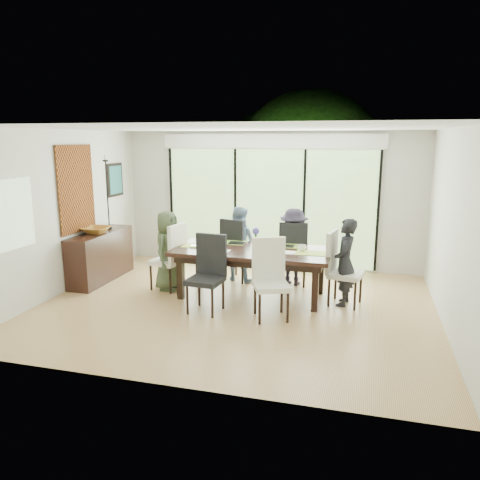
% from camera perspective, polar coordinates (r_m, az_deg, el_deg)
% --- Properties ---
extents(floor, '(6.00, 5.00, 0.01)m').
position_cam_1_polar(floor, '(7.36, -0.52, -8.08)').
color(floor, olive).
rests_on(floor, ground).
extents(ceiling, '(6.00, 5.00, 0.01)m').
position_cam_1_polar(ceiling, '(6.90, -0.56, 13.54)').
color(ceiling, white).
rests_on(ceiling, wall_back).
extents(wall_back, '(6.00, 0.02, 2.70)m').
position_cam_1_polar(wall_back, '(9.41, 3.63, 4.91)').
color(wall_back, beige).
rests_on(wall_back, floor).
extents(wall_front, '(6.00, 0.02, 2.70)m').
position_cam_1_polar(wall_front, '(4.69, -8.90, -2.75)').
color(wall_front, beige).
rests_on(wall_front, floor).
extents(wall_left, '(0.02, 5.00, 2.70)m').
position_cam_1_polar(wall_left, '(8.33, -20.93, 3.16)').
color(wall_left, white).
rests_on(wall_left, floor).
extents(wall_right, '(0.02, 5.00, 2.70)m').
position_cam_1_polar(wall_right, '(6.84, 24.53, 1.03)').
color(wall_right, beige).
rests_on(wall_right, floor).
extents(glass_doors, '(4.20, 0.02, 2.30)m').
position_cam_1_polar(glass_doors, '(9.40, 3.56, 3.98)').
color(glass_doors, '#598C3F').
rests_on(glass_doors, wall_back).
extents(blinds_header, '(4.40, 0.06, 0.28)m').
position_cam_1_polar(blinds_header, '(9.29, 3.66, 11.93)').
color(blinds_header, white).
rests_on(blinds_header, wall_back).
extents(mullion_a, '(0.05, 0.04, 2.30)m').
position_cam_1_polar(mullion_a, '(10.02, -8.32, 4.39)').
color(mullion_a, black).
rests_on(mullion_a, wall_back).
extents(mullion_b, '(0.05, 0.04, 2.30)m').
position_cam_1_polar(mullion_b, '(9.55, -0.57, 4.13)').
color(mullion_b, black).
rests_on(mullion_b, wall_back).
extents(mullion_c, '(0.05, 0.04, 2.30)m').
position_cam_1_polar(mullion_c, '(9.27, 7.80, 3.77)').
color(mullion_c, black).
rests_on(mullion_c, wall_back).
extents(mullion_d, '(0.05, 0.04, 2.30)m').
position_cam_1_polar(mullion_d, '(9.20, 16.49, 3.32)').
color(mullion_d, black).
rests_on(mullion_d, wall_back).
extents(side_window, '(0.02, 0.90, 1.00)m').
position_cam_1_polar(side_window, '(7.36, -26.22, 2.78)').
color(side_window, '#8CAD7F').
rests_on(side_window, wall_left).
extents(deck, '(6.00, 1.80, 0.10)m').
position_cam_1_polar(deck, '(10.54, 4.50, -2.06)').
color(deck, brown).
rests_on(deck, ground).
extents(rail_top, '(6.00, 0.08, 0.06)m').
position_cam_1_polar(rail_top, '(11.18, 5.33, 1.90)').
color(rail_top, brown).
rests_on(rail_top, deck).
extents(foliage_left, '(3.20, 3.20, 3.20)m').
position_cam_1_polar(foliage_left, '(12.44, -2.03, 7.14)').
color(foliage_left, '#14380F').
rests_on(foliage_left, ground).
extents(foliage_mid, '(4.00, 4.00, 4.00)m').
position_cam_1_polar(foliage_mid, '(12.55, 8.55, 8.71)').
color(foliage_mid, '#14380F').
rests_on(foliage_mid, ground).
extents(foliage_right, '(2.80, 2.80, 2.80)m').
position_cam_1_polar(foliage_right, '(11.71, 16.80, 5.42)').
color(foliage_right, '#14380F').
rests_on(foliage_right, ground).
extents(foliage_far, '(3.60, 3.60, 3.60)m').
position_cam_1_polar(foliage_far, '(13.40, 4.59, 8.25)').
color(foliage_far, '#14380F').
rests_on(foliage_far, ground).
extents(table_top, '(2.54, 1.16, 0.06)m').
position_cam_1_polar(table_top, '(7.58, 1.47, -1.39)').
color(table_top, black).
rests_on(table_top, floor).
extents(table_apron, '(2.33, 0.95, 0.11)m').
position_cam_1_polar(table_apron, '(7.60, 1.46, -2.09)').
color(table_apron, black).
rests_on(table_apron, floor).
extents(table_leg_fl, '(0.10, 0.10, 0.73)m').
position_cam_1_polar(table_leg_fl, '(7.62, -7.27, -4.52)').
color(table_leg_fl, black).
rests_on(table_leg_fl, floor).
extents(table_leg_fr, '(0.10, 0.10, 0.73)m').
position_cam_1_polar(table_leg_fr, '(7.11, 9.14, -5.82)').
color(table_leg_fr, black).
rests_on(table_leg_fr, floor).
extents(table_leg_bl, '(0.10, 0.10, 0.73)m').
position_cam_1_polar(table_leg_bl, '(8.39, -5.04, -2.89)').
color(table_leg_bl, black).
rests_on(table_leg_bl, floor).
extents(table_leg_br, '(0.10, 0.10, 0.73)m').
position_cam_1_polar(table_leg_br, '(7.92, 9.82, -3.94)').
color(table_leg_br, black).
rests_on(table_leg_br, floor).
extents(chair_left_end, '(0.58, 0.58, 1.16)m').
position_cam_1_polar(chair_left_end, '(8.10, -8.90, -1.95)').
color(chair_left_end, white).
rests_on(chair_left_end, floor).
extents(chair_right_end, '(0.57, 0.57, 1.16)m').
position_cam_1_polar(chair_right_end, '(7.43, 12.79, -3.43)').
color(chair_right_end, silver).
rests_on(chair_right_end, floor).
extents(chair_far_left, '(0.61, 0.61, 1.16)m').
position_cam_1_polar(chair_far_left, '(8.53, -0.11, -1.08)').
color(chair_far_left, black).
rests_on(chair_far_left, floor).
extents(chair_far_right, '(0.54, 0.54, 1.16)m').
position_cam_1_polar(chair_far_right, '(8.33, 6.53, -1.49)').
color(chair_far_right, black).
rests_on(chair_far_right, floor).
extents(chair_near_left, '(0.53, 0.53, 1.16)m').
position_cam_1_polar(chair_near_left, '(6.96, -4.27, -4.21)').
color(chair_near_left, black).
rests_on(chair_near_left, floor).
extents(chair_near_right, '(0.64, 0.64, 1.16)m').
position_cam_1_polar(chair_near_right, '(6.71, 3.84, -4.85)').
color(chair_near_right, white).
rests_on(chair_near_right, floor).
extents(person_left_end, '(0.44, 0.66, 1.37)m').
position_cam_1_polar(person_left_end, '(8.07, -8.80, -1.27)').
color(person_left_end, '#415035').
rests_on(person_left_end, floor).
extents(person_right_end, '(0.45, 0.67, 1.37)m').
position_cam_1_polar(person_right_end, '(7.40, 12.67, -2.67)').
color(person_right_end, black).
rests_on(person_right_end, floor).
extents(person_far_left, '(0.72, 0.55, 1.37)m').
position_cam_1_polar(person_far_left, '(8.49, -0.15, -0.45)').
color(person_far_left, '#7793AC').
rests_on(person_far_left, floor).
extents(person_far_right, '(0.67, 0.46, 1.37)m').
position_cam_1_polar(person_far_right, '(8.29, 6.53, -0.84)').
color(person_far_right, '#231E2D').
rests_on(person_far_right, floor).
extents(placemat_left, '(0.47, 0.34, 0.01)m').
position_cam_1_polar(placemat_left, '(7.85, -5.28, -0.71)').
color(placemat_left, '#A1B741').
rests_on(placemat_left, table_top).
extents(placemat_right, '(0.47, 0.34, 0.01)m').
position_cam_1_polar(placemat_right, '(7.41, 8.62, -1.57)').
color(placemat_right, '#A9C144').
rests_on(placemat_right, table_top).
extents(placemat_far_l, '(0.47, 0.34, 0.01)m').
position_cam_1_polar(placemat_far_l, '(8.06, -0.96, -0.30)').
color(placemat_far_l, '#85BD43').
rests_on(placemat_far_l, table_top).
extents(placemat_far_r, '(0.47, 0.34, 0.01)m').
position_cam_1_polar(placemat_far_r, '(7.85, 6.07, -0.72)').
color(placemat_far_r, '#87B340').
rests_on(placemat_far_r, table_top).
extents(placemat_paper, '(0.47, 0.34, 0.01)m').
position_cam_1_polar(placemat_paper, '(7.44, -3.20, -1.39)').
color(placemat_paper, white).
rests_on(placemat_paper, table_top).
extents(tablet_far_l, '(0.28, 0.19, 0.01)m').
position_cam_1_polar(tablet_far_l, '(7.99, -0.37, -0.35)').
color(tablet_far_l, black).
rests_on(tablet_far_l, table_top).
extents(tablet_far_r, '(0.25, 0.18, 0.01)m').
position_cam_1_polar(tablet_far_r, '(7.81, 5.65, -0.72)').
color(tablet_far_r, black).
rests_on(tablet_far_r, table_top).
extents(papers, '(0.32, 0.23, 0.00)m').
position_cam_1_polar(papers, '(7.40, 6.65, -1.55)').
color(papers, white).
rests_on(papers, table_top).
extents(platter_base, '(0.28, 0.28, 0.03)m').
position_cam_1_polar(platter_base, '(7.44, -3.20, -1.27)').
color(platter_base, white).
rests_on(platter_base, table_top).
extents(platter_snacks, '(0.21, 0.21, 0.01)m').
position_cam_1_polar(platter_snacks, '(7.43, -3.21, -1.13)').
color(platter_snacks, orange).
rests_on(platter_snacks, table_top).
extents(vase, '(0.08, 0.08, 0.13)m').
position_cam_1_polar(vase, '(7.60, 1.93, -0.63)').
color(vase, silver).
rests_on(vase, table_top).
extents(hyacinth_stems, '(0.04, 0.04, 0.17)m').
position_cam_1_polar(hyacinth_stems, '(7.57, 1.93, 0.31)').
color(hyacinth_stems, '#337226').
rests_on(hyacinth_stems, table_top).
extents(hyacinth_blooms, '(0.12, 0.12, 0.12)m').
position_cam_1_polar(hyacinth_blooms, '(7.55, 1.94, 1.09)').
color(hyacinth_blooms, '#564BBC').
rests_on(hyacinth_blooms, table_top).
extents(laptop, '(0.38, 0.28, 0.03)m').
position_cam_1_polar(laptop, '(7.72, -4.85, -0.84)').
color(laptop, silver).
rests_on(laptop, table_top).
extents(cup_a, '(0.19, 0.19, 0.10)m').
position_cam_1_polar(cup_a, '(7.89, -3.21, -0.24)').
color(cup_a, white).
rests_on(cup_a, table_top).
extents(cup_b, '(0.15, 0.15, 0.10)m').
position_cam_1_polar(cup_b, '(7.43, 2.41, -1.04)').
color(cup_b, white).
rests_on(cup_b, table_top).
extents(cup_c, '(0.14, 0.14, 0.10)m').
position_cam_1_polar(cup_c, '(7.52, 7.59, -0.97)').
color(cup_c, white).
rests_on(cup_c, table_top).
extents(book, '(0.20, 0.25, 0.02)m').
position_cam_1_polar(book, '(7.57, 3.40, -1.12)').
color(book, white).
rests_on(book, table_top).
extents(sideboard, '(0.45, 1.59, 0.89)m').
position_cam_1_polar(sideboard, '(8.92, -16.61, -1.90)').
color(sideboard, black).
rests_on(sideboard, floor).
extents(bowl, '(0.47, 0.47, 0.12)m').
position_cam_1_polar(bowl, '(8.73, -17.15, 1.16)').
color(bowl, '#8F5C1F').
rests_on(bowl, sideboard).
extents(candlestick_base, '(0.10, 0.10, 0.04)m').
position_cam_1_polar(candlestick_base, '(9.11, -15.64, 1.46)').
color(candlestick_base, black).
rests_on(candlestick_base, sideboard).
extents(candlestick_shaft, '(0.02, 0.02, 1.24)m').
position_cam_1_polar(candlestick_shaft, '(9.02, -15.87, 5.37)').
color(candlestick_shaft, black).
rests_on(candlestick_shaft, sideboard).
extents(candlestick_pan, '(0.10, 0.10, 0.03)m').
position_cam_1_polar(candlestick_pan, '(8.97, -16.10, 9.28)').
color(candlestick_pan, black).
rests_on(candlestick_pan, sideboard).
extents(candle, '(0.04, 0.04, 0.10)m').
position_cam_1_polar(candle, '(8.97, -16.12, 9.66)').
color(candle, silver).
rests_on(candle, sideboard).
extents(tapestry, '(0.02, 1.00, 1.50)m').
position_cam_1_polar(tapestry, '(8.59, -19.33, 5.89)').
color(tapestry, brown).
rests_on(tapestry, wall_left).
extents(art_frame, '(0.03, 0.55, 0.65)m').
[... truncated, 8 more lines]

